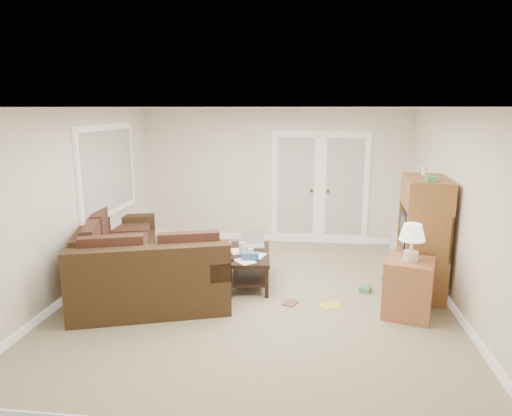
# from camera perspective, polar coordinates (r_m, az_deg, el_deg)

# --- Properties ---
(floor) EXTENTS (5.50, 5.50, 0.00)m
(floor) POSITION_cam_1_polar(r_m,az_deg,el_deg) (6.29, 0.19, -11.02)
(floor) COLOR tan
(floor) RESTS_ON ground
(ceiling) EXTENTS (5.00, 5.50, 0.02)m
(ceiling) POSITION_cam_1_polar(r_m,az_deg,el_deg) (5.78, 0.21, 12.40)
(ceiling) COLOR white
(ceiling) RESTS_ON wall_back
(wall_left) EXTENTS (0.02, 5.50, 2.50)m
(wall_left) POSITION_cam_1_polar(r_m,az_deg,el_deg) (6.67, -21.65, 0.71)
(wall_left) COLOR white
(wall_left) RESTS_ON floor
(wall_right) EXTENTS (0.02, 5.50, 2.50)m
(wall_right) POSITION_cam_1_polar(r_m,az_deg,el_deg) (6.15, 24.01, -0.41)
(wall_right) COLOR white
(wall_right) RESTS_ON floor
(wall_back) EXTENTS (5.00, 0.02, 2.50)m
(wall_back) POSITION_cam_1_polar(r_m,az_deg,el_deg) (8.61, 2.32, 3.99)
(wall_back) COLOR white
(wall_back) RESTS_ON floor
(wall_front) EXTENTS (5.00, 0.02, 2.50)m
(wall_front) POSITION_cam_1_polar(r_m,az_deg,el_deg) (3.30, -5.41, -9.79)
(wall_front) COLOR white
(wall_front) RESTS_ON floor
(baseboards) EXTENTS (5.00, 5.50, 0.10)m
(baseboards) POSITION_cam_1_polar(r_m,az_deg,el_deg) (6.27, 0.19, -10.60)
(baseboards) COLOR white
(baseboards) RESTS_ON floor
(french_doors) EXTENTS (1.80, 0.05, 2.13)m
(french_doors) POSITION_cam_1_polar(r_m,az_deg,el_deg) (8.58, 7.97, 2.41)
(french_doors) COLOR white
(french_doors) RESTS_ON floor
(window_left) EXTENTS (0.05, 1.92, 1.42)m
(window_left) POSITION_cam_1_polar(r_m,az_deg,el_deg) (7.49, -17.99, 4.48)
(window_left) COLOR white
(window_left) RESTS_ON wall_left
(sectional_sofa) EXTENTS (2.76, 3.10, 0.91)m
(sectional_sofa) POSITION_cam_1_polar(r_m,az_deg,el_deg) (6.67, -15.21, -6.81)
(sectional_sofa) COLOR #3B2816
(sectional_sofa) RESTS_ON floor
(coffee_table) EXTENTS (0.69, 1.20, 0.78)m
(coffee_table) POSITION_cam_1_polar(r_m,az_deg,el_deg) (6.68, -0.79, -7.25)
(coffee_table) COLOR black
(coffee_table) RESTS_ON floor
(tv_armoire) EXTENTS (0.63, 1.04, 1.72)m
(tv_armoire) POSITION_cam_1_polar(r_m,az_deg,el_deg) (6.56, 20.10, -3.31)
(tv_armoire) COLOR brown
(tv_armoire) RESTS_ON floor
(side_cabinet) EXTENTS (0.69, 0.69, 1.16)m
(side_cabinet) POSITION_cam_1_polar(r_m,az_deg,el_deg) (5.90, 18.54, -8.92)
(side_cabinet) COLOR #A4633C
(side_cabinet) RESTS_ON floor
(space_heater) EXTENTS (0.14, 0.12, 0.30)m
(space_heater) POSITION_cam_1_polar(r_m,az_deg,el_deg) (8.64, 16.83, -3.95)
(space_heater) COLOR white
(space_heater) RESTS_ON floor
(floor_magazine) EXTENTS (0.34, 0.31, 0.01)m
(floor_magazine) POSITION_cam_1_polar(r_m,az_deg,el_deg) (6.11, 9.26, -11.90)
(floor_magazine) COLOR yellow
(floor_magazine) RESTS_ON floor
(floor_greenbox) EXTENTS (0.19, 0.22, 0.08)m
(floor_greenbox) POSITION_cam_1_polar(r_m,az_deg,el_deg) (6.62, 13.51, -9.82)
(floor_greenbox) COLOR #459858
(floor_greenbox) RESTS_ON floor
(floor_book) EXTENTS (0.22, 0.25, 0.02)m
(floor_book) POSITION_cam_1_polar(r_m,az_deg,el_deg) (6.13, 3.70, -11.62)
(floor_book) COLOR brown
(floor_book) RESTS_ON floor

